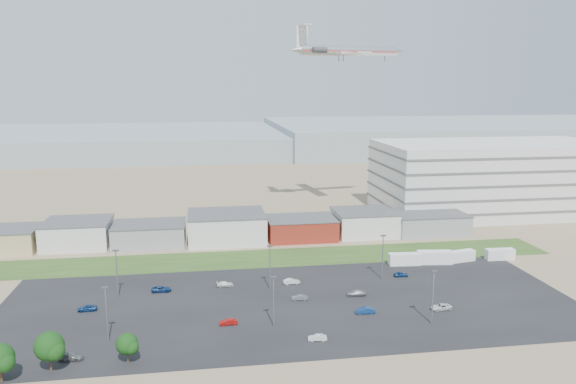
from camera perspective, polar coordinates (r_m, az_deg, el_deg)
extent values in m
plane|color=#8B7358|center=(100.76, -0.74, -15.69)|extent=(700.00, 700.00, 0.00)
cube|color=black|center=(119.47, 0.31, -11.28)|extent=(120.00, 50.00, 0.01)
cube|color=#27481B|center=(148.80, -3.56, -6.78)|extent=(160.00, 16.00, 0.02)
cube|color=silver|center=(213.36, 20.07, 1.42)|extent=(80.00, 40.00, 25.00)
imported|color=silver|center=(120.43, 15.29, -11.20)|extent=(4.39, 2.27, 1.18)
imported|color=navy|center=(115.64, 7.85, -11.82)|extent=(4.02, 1.60, 1.30)
imported|color=maroon|center=(110.25, -6.08, -12.99)|extent=(3.55, 1.43, 1.15)
imported|color=navy|center=(122.62, -19.72, -11.03)|extent=(3.86, 1.70, 1.29)
imported|color=silver|center=(129.68, -6.41, -9.27)|extent=(3.83, 1.56, 1.11)
imported|color=#595B5E|center=(121.23, 1.18, -10.66)|extent=(3.54, 1.54, 1.13)
imported|color=navy|center=(137.74, 11.41, -8.19)|extent=(3.47, 1.56, 1.16)
imported|color=navy|center=(128.83, -12.74, -9.60)|extent=(4.37, 2.13, 1.20)
imported|color=#595B5E|center=(103.50, -21.19, -15.34)|extent=(4.30, 2.13, 1.20)
imported|color=silver|center=(130.43, 0.36, -9.05)|extent=(3.89, 1.70, 1.25)
imported|color=#A5A5AA|center=(124.34, 6.92, -10.16)|extent=(4.30, 1.96, 1.22)
imported|color=silver|center=(103.71, 3.00, -14.55)|extent=(3.50, 1.57, 1.11)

